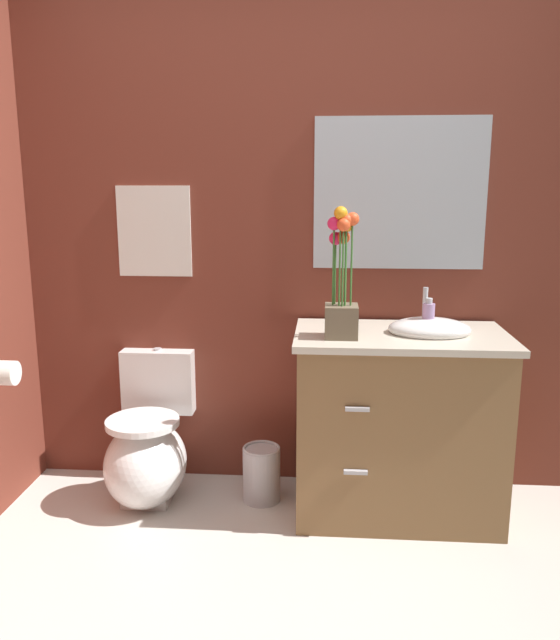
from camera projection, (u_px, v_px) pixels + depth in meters
wall_back at (349, 236)px, 3.04m from camera, size 4.32×0.05×2.50m
toilet at (148, 451)px, 3.03m from camera, size 0.38×0.59×0.69m
vanity_cabinet at (399, 422)px, 2.88m from camera, size 0.94×0.56×1.03m
flower_vase at (342, 288)px, 2.67m from camera, size 0.14×0.14×0.55m
soap_bottle at (428, 318)px, 2.77m from camera, size 0.05×0.05×0.16m
trash_bin at (262, 473)px, 3.04m from camera, size 0.18×0.18×0.27m
wall_poster at (154, 231)px, 3.07m from camera, size 0.36×0.01×0.44m
wall_mirror at (400, 194)px, 2.95m from camera, size 0.80×0.01×0.70m
toilet_paper_roll at (4, 373)px, 2.79m from camera, size 0.11×0.11×0.11m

